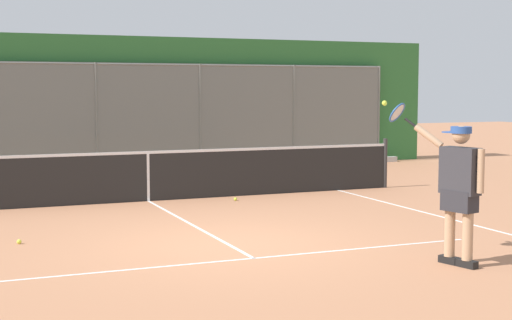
# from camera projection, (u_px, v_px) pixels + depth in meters

# --- Properties ---
(ground_plane) EXTENTS (60.00, 60.00, 0.00)m
(ground_plane) POSITION_uv_depth(u_px,v_px,m) (228.00, 244.00, 10.55)
(ground_plane) COLOR #B27551
(court_line_markings) EXTENTS (8.27, 9.76, 0.01)m
(court_line_markings) POSITION_uv_depth(u_px,v_px,m) (263.00, 263.00, 9.39)
(court_line_markings) COLOR white
(court_line_markings) RESTS_ON ground
(fence_backdrop) EXTENTS (19.51, 1.37, 3.50)m
(fence_backdrop) POSITION_uv_depth(u_px,v_px,m) (92.00, 105.00, 19.78)
(fence_backdrop) COLOR slate
(fence_backdrop) RESTS_ON ground
(tennis_net) EXTENTS (10.63, 0.09, 1.07)m
(tennis_net) POSITION_uv_depth(u_px,v_px,m) (148.00, 175.00, 14.56)
(tennis_net) COLOR #2D2D2D
(tennis_net) RESTS_ON ground
(tennis_player) EXTENTS (0.73, 1.31, 2.00)m
(tennis_player) POSITION_uv_depth(u_px,v_px,m) (458.00, 184.00, 9.22)
(tennis_player) COLOR black
(tennis_player) RESTS_ON ground
(tennis_ball_near_baseline) EXTENTS (0.07, 0.07, 0.07)m
(tennis_ball_near_baseline) POSITION_uv_depth(u_px,v_px,m) (235.00, 199.00, 14.63)
(tennis_ball_near_baseline) COLOR #C1D138
(tennis_ball_near_baseline) RESTS_ON ground
(tennis_ball_by_sideline) EXTENTS (0.07, 0.07, 0.07)m
(tennis_ball_by_sideline) POSITION_uv_depth(u_px,v_px,m) (19.00, 242.00, 10.58)
(tennis_ball_by_sideline) COLOR #D6E042
(tennis_ball_by_sideline) RESTS_ON ground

